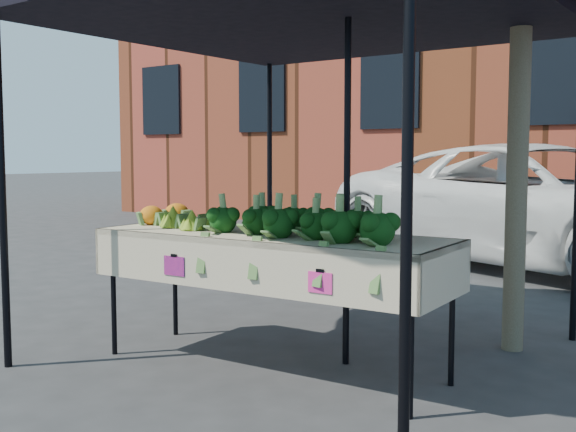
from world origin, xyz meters
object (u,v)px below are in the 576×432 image
object	(u,v)px
canopy	(310,161)
street_tree	(521,45)
vehicle	(547,41)
table	(270,302)

from	to	relation	value
canopy	street_tree	distance (m)	1.69
vehicle	canopy	bearing A→B (deg)	-163.15
table	vehicle	distance (m)	5.82
vehicle	street_tree	bearing A→B (deg)	-147.17
canopy	table	bearing A→B (deg)	-89.71
street_tree	table	bearing A→B (deg)	-129.77
table	canopy	xyz separation A→B (m)	(-0.00, 0.47, 0.92)
canopy	vehicle	world-z (taller)	vehicle
table	vehicle	bearing A→B (deg)	87.32
table	canopy	size ratio (longest dim) A/B	0.77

